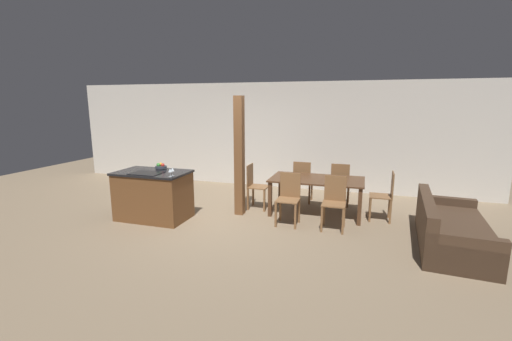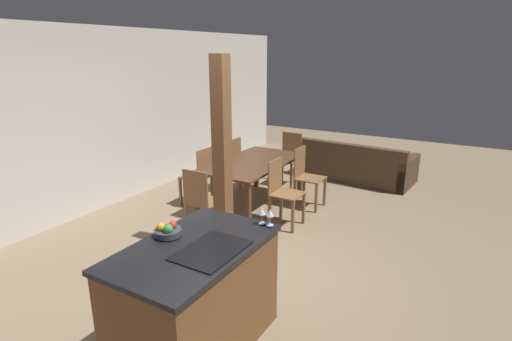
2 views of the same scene
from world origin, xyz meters
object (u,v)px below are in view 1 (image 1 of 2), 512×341
Objects in this scene: dining_chair_near_right at (334,201)px; dining_chair_far_left at (302,181)px; wine_glass_near at (170,171)px; wine_glass_middle at (172,170)px; fruit_bowl at (161,166)px; timber_post at (239,157)px; kitchen_island at (153,195)px; dining_table at (317,183)px; dining_chair_near_left at (289,198)px; dining_chair_head_end at (255,185)px; dining_chair_foot_end at (385,195)px; dining_chair_far_right at (340,183)px; couch at (450,231)px.

dining_chair_near_right and dining_chair_far_left have the same top height.
wine_glass_near and wine_glass_middle have the same top height.
dining_chair_near_right is (2.73, 0.84, -0.54)m from wine_glass_near.
fruit_bowl is 1.54m from timber_post.
kitchen_island is 3.17m from dining_table.
wine_glass_near is at bearing -162.86° from dining_chair_near_right.
dining_chair_near_left is (1.92, 0.76, -0.54)m from wine_glass_middle.
dining_chair_near_right is 1.00× the size of dining_chair_head_end.
dining_chair_far_left reaches higher than dining_table.
fruit_bowl is 4.31m from dining_chair_foot_end.
dining_chair_head_end is (1.05, 1.56, -0.54)m from wine_glass_near.
couch is (1.78, -1.69, -0.25)m from dining_chair_far_right.
fruit_bowl is 0.24× the size of dining_chair_far_left.
dining_chair_far_left is 0.44× the size of couch.
dining_chair_near_left is (2.52, 0.50, 0.03)m from kitchen_island.
dining_chair_near_right is 1.81m from couch.
fruit_bowl reaches higher than dining_chair_foot_end.
wine_glass_near is at bearing -66.54° from dining_chair_foot_end.
wine_glass_middle is 1.34m from timber_post.
dining_chair_far_right is (0.81, 0.00, 0.00)m from dining_chair_far_left.
dining_chair_foot_end is at bearing 23.46° from wine_glass_near.
timber_post is at bearing 48.56° from dining_chair_far_left.
kitchen_island is 1.44× the size of dining_chair_far_left.
kitchen_island is 9.09× the size of wine_glass_middle.
timber_post is (1.47, 0.76, 0.70)m from kitchen_island.
timber_post reaches higher than wine_glass_near.
dining_chair_near_right is at bearing 0.00° from dining_chair_near_left.
fruit_bowl is 0.24× the size of dining_chair_near_right.
couch is at bearing 146.88° from dining_chair_far_left.
dining_chair_near_right reaches higher than dining_table.
dining_chair_near_left is at bearing 180.00° from dining_chair_near_right.
dining_chair_foot_end is (2.55, 0.00, 0.00)m from dining_chair_head_end.
couch is at bearing 2.82° from kitchen_island.
dining_chair_far_left is at bearing 90.00° from dining_chair_near_left.
fruit_bowl is at bearing 33.75° from dining_chair_far_left.
wine_glass_middle is at bearing 48.97° from dining_chair_far_left.
kitchen_island is 3.36m from dining_chair_near_right.
dining_table is at bearing 70.78° from couch.
dining_chair_foot_end is at bearing 156.81° from dining_chair_far_left.
kitchen_island is at bearing -73.78° from dining_chair_foot_end.
dining_chair_near_right is at bearing 119.41° from dining_chair_far_left.
dining_chair_near_right is 1.13m from dining_chair_foot_end.
dining_chair_head_end is at bearing 140.35° from dining_chair_near_left.
dining_chair_foot_end is (1.68, -0.72, 0.00)m from dining_chair_far_left.
couch is (2.18, -0.97, -0.38)m from dining_table.
fruit_bowl reaches higher than dining_chair_near_right.
wine_glass_near is 3.96m from dining_chair_foot_end.
dining_chair_foot_end is (4.20, 1.22, 0.03)m from kitchen_island.
couch is (2.59, -0.25, -0.25)m from dining_chair_near_left.
dining_chair_near_right is 1.65m from dining_chair_far_left.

